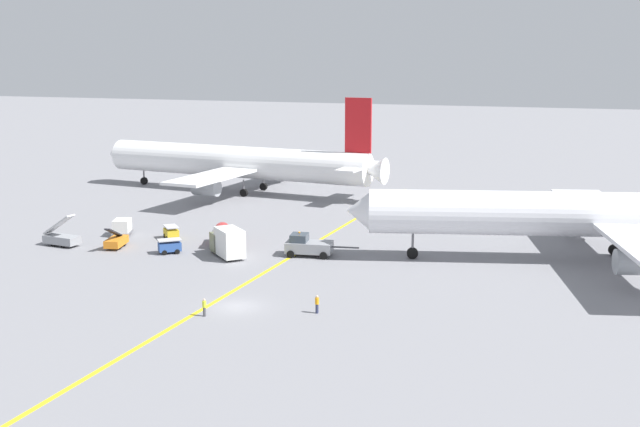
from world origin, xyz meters
name	(u,v)px	position (x,y,z in m)	size (l,w,h in m)	color
ground_plane	(238,307)	(0.00, 0.00, 0.00)	(600.00, 600.00, 0.00)	gray
taxiway_stripe	(257,277)	(-2.35, 10.00, 0.00)	(0.50, 120.00, 0.01)	yellow
airliner_at_gate_left	(238,162)	(-26.68, 57.57, 5.14)	(53.96, 42.00, 16.54)	white
airliner_being_pushed	(599,215)	(31.54, 28.29, 5.46)	(55.15, 40.61, 16.07)	silver
pushback_tug	(308,246)	(-0.42, 20.30, 1.22)	(8.71, 3.91, 2.88)	gray
gse_stair_truck_yellow	(61,238)	(-30.81, 14.85, 1.03)	(4.80, 2.49, 4.06)	gray
gse_fuel_bowser_stubby	(220,235)	(-12.40, 21.58, 1.33)	(3.48, 5.25, 2.40)	red
gse_container_dolly_flat	(122,227)	(-26.91, 22.23, 1.17)	(3.18, 3.77, 2.15)	slate
gse_catering_truck_tall	(228,242)	(-9.04, 16.66, 1.76)	(5.87, 5.78, 3.50)	#666B4C
gse_baggage_cart_near_cluster	(170,246)	(-16.31, 15.93, 0.86)	(3.11, 2.95, 1.71)	#2D5199
gse_baggage_cart_trailing	(171,232)	(-19.87, 22.56, 0.86)	(3.00, 3.08, 1.71)	gold
gse_belt_loader_portside	(116,241)	(-23.89, 16.22, 0.83)	(2.69, 5.07, 3.02)	orange
ground_crew_ramp_agent_by_cones	(317,304)	(7.70, 0.62, 0.89)	(0.36, 0.36, 1.71)	#2D3351
ground_crew_wing_walker_right	(204,307)	(-1.61, -3.57, 0.86)	(0.36, 0.36, 1.66)	#4C4C51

